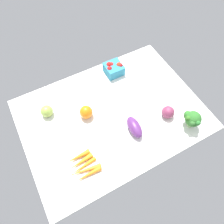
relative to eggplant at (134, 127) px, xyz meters
The scene contains 8 objects.
tablecloth 16.71cm from the eggplant, 111.52° to the left, with size 104.00×76.00×2.00cm, color white.
eggplant is the anchor object (origin of this frame).
heirloom_tomato_green 50.79cm from the eggplant, 140.23° to the left, with size 7.07×7.07×7.07cm, color #8FAE47.
berry_basket 43.74cm from the eggplant, 76.54° to the left, with size 10.97×10.97×8.06cm.
red_onion_center 21.76cm from the eggplant, ahead, with size 7.30×7.30×7.30cm, color #823352.
broccoli_head 31.59cm from the eggplant, 22.84° to the right, with size 9.18×10.50×11.54cm.
carrot_bunch 34.37cm from the eggplant, behind, with size 16.67×13.70×2.99cm.
bell_pepper_orange 28.61cm from the eggplant, 133.00° to the left, with size 7.49×7.49×8.07cm, color orange.
Camera 1 is at (-29.94, -55.40, 109.87)cm, focal length 34.08 mm.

